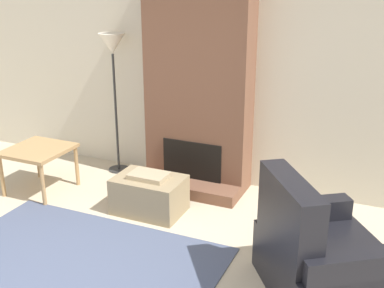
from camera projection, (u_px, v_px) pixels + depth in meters
wall_back at (206, 73)px, 5.59m from camera, size 7.41×0.06×2.60m
fireplace at (198, 82)px, 5.41m from camera, size 1.22×0.68×2.60m
ottoman at (149, 194)px, 5.07m from camera, size 0.72×0.49×0.44m
armchair at (316, 260)px, 3.74m from camera, size 1.27×1.30×1.00m
side_table at (38, 154)px, 5.48m from camera, size 0.66×0.68×0.52m
floor_lamp_left at (113, 53)px, 5.71m from camera, size 0.32×0.32×1.74m
area_rug at (70, 269)px, 4.13m from camera, size 2.47×1.78×0.01m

